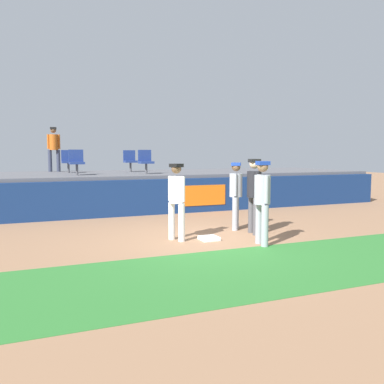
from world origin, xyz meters
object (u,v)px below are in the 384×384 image
(player_runner_visitor, at_px, (236,191))
(seat_back_left, at_px, (68,160))
(first_base, at_px, (209,238))
(seat_front_center, at_px, (146,160))
(player_umpire, at_px, (254,191))
(spectator_hooded, at_px, (54,146))
(seat_back_center, at_px, (130,160))
(player_coach_visitor, at_px, (262,197))
(seat_front_left, at_px, (76,161))
(player_fielder_home, at_px, (176,196))

(player_runner_visitor, distance_m, seat_back_left, 7.40)
(first_base, relative_size, seat_front_center, 0.48)
(seat_back_left, bearing_deg, player_umpire, -63.59)
(seat_front_center, bearing_deg, first_base, -91.64)
(seat_back_left, distance_m, spectator_hooded, 1.38)
(seat_back_center, distance_m, seat_front_center, 1.80)
(player_runner_visitor, relative_size, player_coach_visitor, 0.96)
(seat_front_left, height_order, seat_front_center, same)
(seat_front_left, bearing_deg, player_umpire, -57.12)
(first_base, distance_m, player_runner_visitor, 1.78)
(player_runner_visitor, bearing_deg, first_base, -18.47)
(player_umpire, xyz_separation_m, seat_back_center, (-1.25, 7.19, 0.66))
(seat_back_center, bearing_deg, first_base, -90.37)
(seat_back_left, xyz_separation_m, spectator_hooded, (-0.40, 1.20, 0.53))
(seat_front_center, bearing_deg, player_coach_visitor, -84.19)
(player_coach_visitor, relative_size, player_umpire, 0.98)
(player_runner_visitor, xyz_separation_m, player_umpire, (0.12, -0.69, 0.06))
(player_coach_visitor, distance_m, player_umpire, 1.22)
(seat_back_center, height_order, seat_front_center, same)
(seat_front_left, relative_size, spectator_hooded, 0.49)
(player_runner_visitor, height_order, seat_front_left, seat_front_left)
(player_coach_visitor, xyz_separation_m, seat_front_center, (-0.66, 6.51, 0.67))
(spectator_hooded, bearing_deg, first_base, 113.19)
(seat_front_center, bearing_deg, player_umpire, -78.07)
(player_fielder_home, bearing_deg, seat_back_left, 166.50)
(seat_back_center, xyz_separation_m, spectator_hooded, (-2.72, 1.20, 0.53))
(seat_front_left, relative_size, seat_front_center, 1.00)
(first_base, height_order, player_fielder_home, player_fielder_home)
(seat_back_left, bearing_deg, seat_back_center, 0.00)
(player_umpire, relative_size, spectator_hooded, 1.05)
(seat_front_left, bearing_deg, first_base, -68.79)
(player_runner_visitor, height_order, player_coach_visitor, player_coach_visitor)
(player_fielder_home, relative_size, seat_front_center, 2.05)
(seat_back_left, xyz_separation_m, seat_front_left, (0.09, -1.80, 0.00))
(player_umpire, distance_m, spectator_hooded, 9.36)
(player_runner_visitor, relative_size, seat_front_center, 2.04)
(player_fielder_home, height_order, player_runner_visitor, player_fielder_home)
(player_runner_visitor, height_order, spectator_hooded, spectator_hooded)
(player_umpire, height_order, seat_front_left, seat_front_left)
(seat_back_left, bearing_deg, player_coach_visitor, -69.57)
(player_fielder_home, distance_m, seat_back_left, 7.38)
(player_fielder_home, relative_size, seat_back_center, 2.05)
(first_base, xyz_separation_m, player_umpire, (1.30, 0.24, 1.01))
(first_base, xyz_separation_m, seat_back_left, (-2.27, 7.43, 1.67))
(player_fielder_home, distance_m, player_umpire, 1.99)
(player_fielder_home, bearing_deg, seat_front_center, 145.07)
(seat_back_center, xyz_separation_m, seat_front_center, (0.11, -1.80, -0.00))
(first_base, xyz_separation_m, player_fielder_home, (-0.69, 0.25, 0.95))
(first_base, xyz_separation_m, seat_back_center, (0.05, 7.43, 1.67))
(seat_back_left, height_order, seat_back_center, same)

